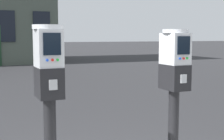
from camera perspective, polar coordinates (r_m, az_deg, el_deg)
parking_meter_near_kerb at (r=2.29m, az=-11.33°, el=-3.36°), size 0.22×0.25×1.46m
parking_meter_twin_adjacent at (r=2.71m, az=11.24°, el=-2.21°), size 0.22×0.25×1.43m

